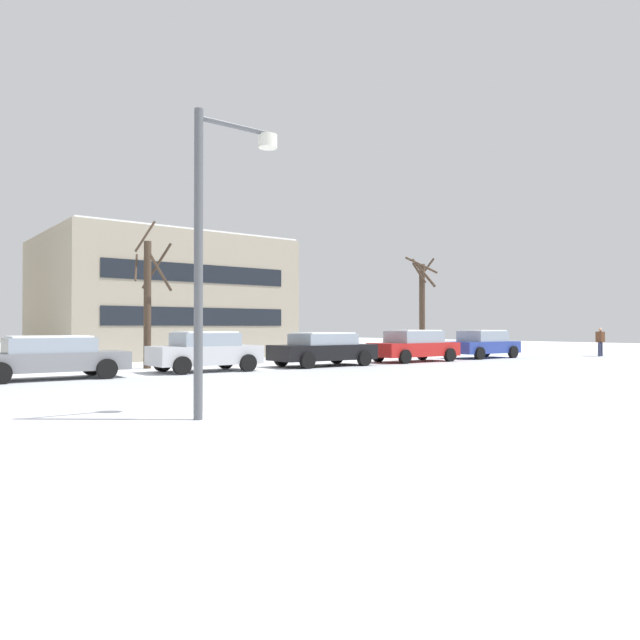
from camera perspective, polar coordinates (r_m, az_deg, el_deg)
ground_plane at (r=11.66m, az=-26.83°, el=-8.66°), size 120.00×120.00×0.00m
street_lamp at (r=10.92m, az=-10.16°, el=8.49°), size 1.70×0.36×5.50m
parked_car_gray at (r=20.31m, az=-24.57°, el=-3.25°), size 4.65×2.07×1.37m
parked_car_silver at (r=22.13m, az=-10.98°, el=-2.96°), size 3.98×2.12×1.48m
parked_car_black at (r=24.83m, az=0.29°, el=-2.78°), size 4.52×2.24×1.42m
parked_car_red at (r=28.30m, az=9.04°, el=-2.45°), size 4.55×2.12×1.51m
parked_car_blue at (r=32.45m, az=15.39°, el=-2.23°), size 4.23×2.12×1.49m
pedestrian_crossing at (r=36.75m, az=25.37°, el=-1.73°), size 0.57×0.45×1.61m
tree_far_mid at (r=35.51m, az=9.81°, el=1.63°), size 1.97×1.95×5.76m
tree_far_left at (r=24.41m, az=-16.20°, el=1.98°), size 1.60×1.92×5.94m
building_far_right at (r=34.77m, az=-15.21°, el=2.05°), size 12.17×10.25×6.58m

